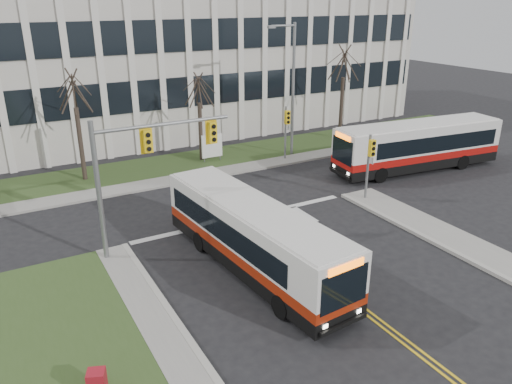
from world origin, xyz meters
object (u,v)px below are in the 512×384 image
object	(u,v)px
streetlight	(291,83)
bus_main	(253,238)
bus_cross	(418,147)
directory_sign	(212,146)

from	to	relation	value
streetlight	bus_main	world-z (taller)	streetlight
bus_main	bus_cross	xyz separation A→B (m)	(15.79, 6.15, 0.11)
directory_sign	bus_main	xyz separation A→B (m)	(-4.59, -14.15, 0.27)
bus_main	streetlight	bearing A→B (deg)	47.08
bus_cross	bus_main	bearing A→B (deg)	-62.44
directory_sign	bus_main	size ratio (longest dim) A/B	0.19
streetlight	bus_main	bearing A→B (deg)	-128.24
streetlight	bus_cross	distance (m)	9.50
directory_sign	bus_main	distance (m)	14.88
bus_main	bus_cross	world-z (taller)	bus_cross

